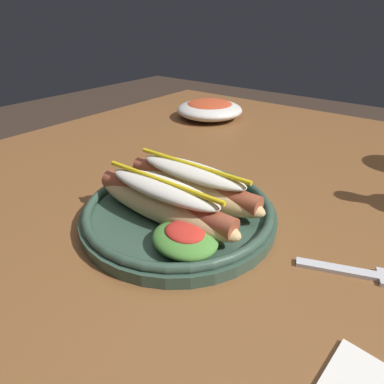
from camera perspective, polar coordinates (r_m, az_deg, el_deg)
The scene contains 4 objects.
dining_table at distance 0.58m, azimuth 11.26°, elevation -8.25°, with size 1.17×1.10×0.74m.
hot_dog_plate at distance 0.44m, azimuth -2.36°, elevation -2.18°, with size 0.26×0.26×0.08m.
fork at distance 0.41m, azimuth 27.87°, elevation -12.58°, with size 0.12×0.06×0.00m.
side_bowl at distance 0.90m, azimuth 3.09°, elevation 14.37°, with size 0.17×0.17×0.05m.
Camera 1 is at (0.19, -0.42, 0.99)m, focal length 30.43 mm.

